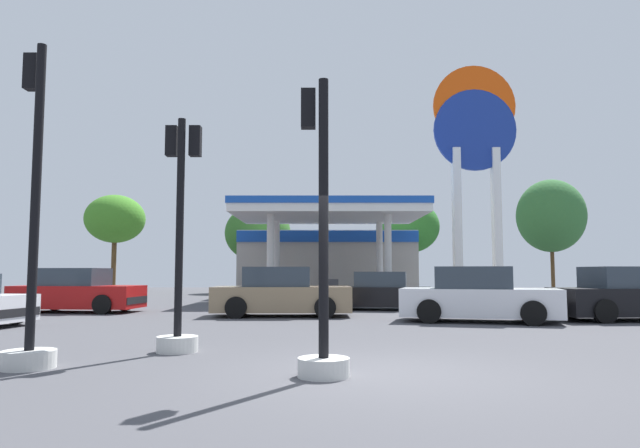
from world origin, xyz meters
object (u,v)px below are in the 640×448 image
car_1 (627,296)px  tree_1 (255,233)px  car_3 (75,292)px  traffic_signal_3 (319,282)px  car_4 (376,292)px  traffic_signal_0 (177,266)px  car_0 (279,294)px  tree_2 (407,227)px  tree_0 (112,219)px  station_pole_sign (473,149)px  car_2 (476,297)px  tree_3 (548,216)px  traffic_signal_2 (29,270)px

car_1 → tree_1: 26.50m
car_3 → traffic_signal_3: 15.25m
car_4 → tree_1: size_ratio=0.69×
car_3 → traffic_signal_0: size_ratio=1.06×
car_0 → car_3: car_0 is taller
traffic_signal_0 → tree_2: tree_2 is taller
tree_2 → tree_0: bearing=179.3°
station_pole_sign → car_2: 15.25m
car_0 → tree_3: bearing=50.5°
car_3 → tree_0: (-5.41, 18.35, 4.34)m
traffic_signal_0 → traffic_signal_3: (2.58, -2.43, -0.25)m
station_pole_sign → car_2: bearing=-105.6°
car_2 → car_3: size_ratio=1.05×
car_2 → traffic_signal_3: (-4.56, -8.59, 0.58)m
car_1 → tree_2: (-3.16, 21.53, 3.79)m
car_2 → traffic_signal_0: 9.47m
traffic_signal_3 → tree_1: (-4.37, 31.56, 2.84)m
car_0 → traffic_signal_3: (1.28, -10.67, 0.57)m
car_3 → car_2: bearing=-16.4°
tree_3 → tree_0: bearing=-177.5°
car_0 → car_2: bearing=-19.6°
station_pole_sign → traffic_signal_2: (-12.57, -20.85, -6.47)m
car_3 → traffic_signal_3: traffic_signal_3 is taller
car_4 → tree_2: 17.63m
car_3 → traffic_signal_2: bearing=-69.9°
car_2 → traffic_signal_2: 11.97m
car_1 → tree_2: tree_2 is taller
tree_0 → tree_2: tree_0 is taller
car_3 → traffic_signal_2: size_ratio=0.91×
car_3 → tree_0: tree_0 is taller
car_0 → car_4: size_ratio=1.05×
traffic_signal_2 → tree_3: tree_3 is taller
car_2 → tree_1: bearing=111.2°
car_2 → car_3: (-13.28, 3.91, -0.01)m
station_pole_sign → car_2: station_pole_sign is taller
car_0 → traffic_signal_2: (-3.12, -9.99, 0.74)m
traffic_signal_3 → tree_0: bearing=114.6°
traffic_signal_3 → tree_3: tree_3 is taller
car_3 → tree_3: size_ratio=0.57×
traffic_signal_0 → traffic_signal_2: 2.52m
car_3 → traffic_signal_0: (6.13, -10.07, 0.84)m
car_1 → tree_3: (7.19, 23.09, 4.70)m
tree_1 → car_2: bearing=-68.8°
car_1 → traffic_signal_2: traffic_signal_2 is taller
car_2 → tree_2: bearing=86.1°
car_1 → tree_0: tree_0 is taller
traffic_signal_0 → tree_3: size_ratio=0.53×
car_2 → car_0: bearing=160.4°
traffic_signal_3 → tree_3: bearing=63.0°
car_4 → tree_2: tree_2 is taller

